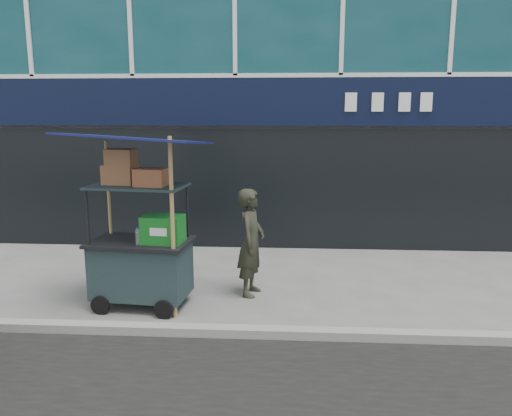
{
  "coord_description": "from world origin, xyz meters",
  "views": [
    {
      "loc": [
        1.01,
        -5.91,
        2.73
      ],
      "look_at": [
        0.56,
        1.2,
        1.34
      ],
      "focal_mm": 35.0,
      "sensor_mm": 36.0,
      "label": 1
    }
  ],
  "objects": [
    {
      "name": "vendor_cart",
      "position": [
        -1.01,
        0.7,
        0.87
      ],
      "size": [
        1.95,
        1.48,
        2.48
      ],
      "rotation": [
        0.0,
        0.0,
        -0.11
      ],
      "color": "black",
      "rests_on": "ground"
    },
    {
      "name": "ground",
      "position": [
        0.0,
        0.0,
        0.0
      ],
      "size": [
        80.0,
        80.0,
        0.0
      ],
      "primitive_type": "plane",
      "color": "#5E5E59",
      "rests_on": "ground"
    },
    {
      "name": "vendor_man",
      "position": [
        0.49,
        1.26,
        0.81
      ],
      "size": [
        0.49,
        0.65,
        1.62
      ],
      "primitive_type": "imported",
      "rotation": [
        0.0,
        0.0,
        1.38
      ],
      "color": "#27291E",
      "rests_on": "ground"
    },
    {
      "name": "curb",
      "position": [
        0.0,
        -0.2,
        0.06
      ],
      "size": [
        80.0,
        0.18,
        0.12
      ],
      "primitive_type": "cube",
      "color": "gray",
      "rests_on": "ground"
    }
  ]
}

